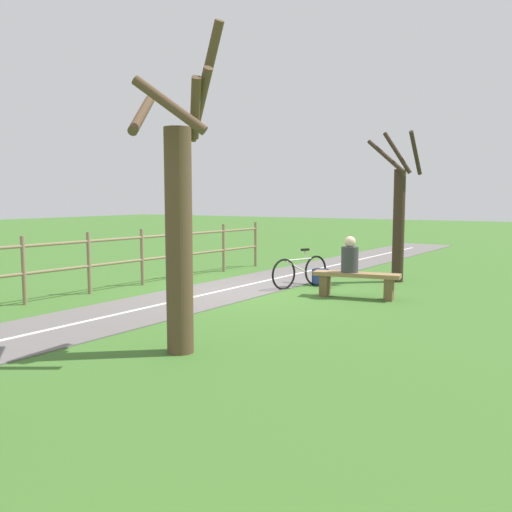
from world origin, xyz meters
TOP-DOWN VIEW (x-y plane):
  - ground_plane at (0.00, 0.00)m, footprint 80.00×80.00m
  - paved_path at (0.80, 4.00)m, footprint 4.23×36.06m
  - path_centre_line at (0.80, 4.00)m, footprint 2.04×31.95m
  - bench at (-2.16, -0.46)m, footprint 1.75×0.64m
  - person_seated at (-2.02, -0.44)m, footprint 0.39×0.39m
  - bicycle at (-0.62, -1.03)m, footprint 0.59×1.60m
  - backpack at (-0.87, -1.56)m, footprint 0.32×0.31m
  - fence_roadside at (2.77, 1.97)m, footprint 1.21×11.58m
  - tree_mid_field at (-2.24, -2.96)m, footprint 1.14×1.10m
  - tree_far_right at (-1.60, 4.36)m, footprint 1.28×1.26m

SIDE VIEW (x-z plane):
  - ground_plane at x=0.00m, z-range 0.00..0.00m
  - paved_path at x=0.80m, z-range 0.00..0.02m
  - path_centre_line at x=0.80m, z-range 0.02..0.02m
  - backpack at x=-0.87m, z-range 0.00..0.37m
  - bench at x=-2.16m, z-range 0.09..0.61m
  - bicycle at x=-0.62m, z-range -0.07..0.79m
  - fence_roadside at x=2.77m, z-range 0.10..1.40m
  - person_seated at x=-2.02m, z-range 0.46..1.19m
  - tree_mid_field at x=-2.24m, z-range -0.19..3.31m
  - tree_far_right at x=-1.60m, z-range -0.31..3.83m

